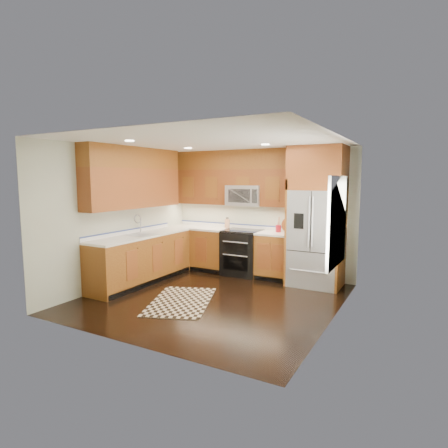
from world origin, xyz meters
The scene contains 16 objects.
ground centered at (0.00, 0.00, 0.00)m, with size 4.00×4.00×0.00m, color black.
wall_back centered at (0.00, 2.00, 1.30)m, with size 4.00×0.02×2.60m, color #B0B4A2.
wall_left centered at (-2.00, 0.00, 1.30)m, with size 0.02×4.00×2.60m, color #B0B4A2.
wall_right centered at (2.00, 0.00, 1.30)m, with size 0.02×4.00×2.60m, color #B0B4A2.
window centered at (1.98, 0.20, 1.40)m, with size 0.04×1.10×1.30m.
base_cabinets centered at (-1.23, 0.90, 0.45)m, with size 2.85×3.00×0.90m.
countertop centered at (-1.09, 1.01, 0.92)m, with size 2.86×3.01×0.04m.
upper_cabinets centered at (-1.15, 1.09, 2.02)m, with size 2.85×3.00×1.15m.
range centered at (-0.25, 1.67, 0.47)m, with size 0.76×0.67×0.95m.
microwave centered at (-0.25, 1.80, 1.66)m, with size 0.76×0.40×0.42m.
refrigerator centered at (1.30, 1.63, 1.30)m, with size 0.98×0.75×2.60m.
sink_faucet centered at (-1.73, 0.23, 0.99)m, with size 0.54×0.44×0.37m.
rug centered at (-0.36, -0.39, 0.01)m, with size 0.93×1.54×0.01m, color black.
knife_block centered at (-0.69, 1.82, 1.04)m, with size 0.12×0.14×0.24m.
utensil_crock centered at (0.50, 1.78, 1.05)m, with size 0.14×0.14×0.31m.
cutting_board centered at (0.64, 1.94, 0.95)m, with size 0.30×0.30×0.02m, color brown.
Camera 1 is at (3.12, -5.26, 2.01)m, focal length 30.00 mm.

